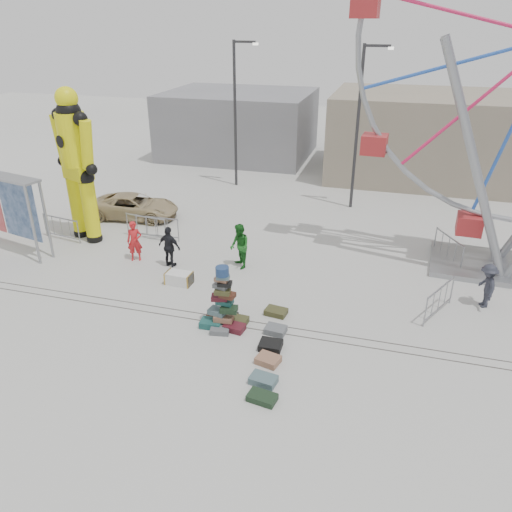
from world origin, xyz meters
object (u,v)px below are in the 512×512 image
(barricade_wheel_back, at_px, (448,249))
(pedestrian_black, at_px, (169,247))
(barricade_dummy_b, at_px, (146,227))
(barricade_wheel_front, at_px, (439,300))
(steamer_trunk, at_px, (179,278))
(parked_suv, at_px, (134,206))
(barricade_dummy_c, at_px, (157,228))
(lamp_post_left, at_px, (237,108))
(barricade_dummy_a, at_px, (62,228))
(pedestrian_red, at_px, (135,241))
(crash_test_dummy, at_px, (76,160))
(suitcase_tower, at_px, (224,310))
(pedestrian_green, at_px, (240,246))
(lamp_post_right, at_px, (360,121))

(barricade_wheel_back, relative_size, pedestrian_black, 1.18)
(barricade_dummy_b, relative_size, barricade_wheel_front, 1.00)
(steamer_trunk, height_order, barricade_wheel_back, barricade_wheel_back)
(barricade_wheel_front, xyz_separation_m, barricade_wheel_back, (0.54, 4.44, 0.00))
(parked_suv, bearing_deg, barricade_dummy_b, -146.96)
(barricade_dummy_c, bearing_deg, barricade_wheel_back, 3.88)
(lamp_post_left, relative_size, pedestrian_black, 4.71)
(barricade_dummy_a, xyz_separation_m, pedestrian_red, (4.19, -0.97, 0.29))
(barricade_dummy_c, xyz_separation_m, barricade_wheel_back, (12.43, 1.24, 0.00))
(crash_test_dummy, distance_m, pedestrian_black, 5.77)
(pedestrian_red, bearing_deg, barricade_dummy_b, 85.59)
(crash_test_dummy, xyz_separation_m, barricade_dummy_a, (-0.99, -0.47, -3.04))
(suitcase_tower, relative_size, pedestrian_green, 1.18)
(barricade_wheel_front, height_order, parked_suv, parked_suv)
(barricade_dummy_a, relative_size, pedestrian_green, 1.09)
(lamp_post_right, height_order, pedestrian_black, lamp_post_right)
(barricade_dummy_a, bearing_deg, lamp_post_left, 72.28)
(crash_test_dummy, height_order, barricade_dummy_c, crash_test_dummy)
(steamer_trunk, relative_size, barricade_wheel_front, 0.49)
(crash_test_dummy, distance_m, pedestrian_red, 4.46)
(barricade_dummy_c, bearing_deg, barricade_dummy_b, -178.46)
(pedestrian_red, bearing_deg, pedestrian_green, -13.19)
(lamp_post_right, distance_m, lamp_post_left, 7.28)
(suitcase_tower, relative_size, barricade_wheel_front, 1.08)
(crash_test_dummy, relative_size, barricade_dummy_a, 3.41)
(barricade_dummy_b, relative_size, barricade_dummy_c, 1.00)
(lamp_post_right, relative_size, barricade_dummy_a, 4.00)
(crash_test_dummy, distance_m, barricade_wheel_front, 15.53)
(crash_test_dummy, relative_size, barricade_wheel_back, 3.41)
(lamp_post_left, distance_m, barricade_wheel_back, 14.17)
(barricade_dummy_c, bearing_deg, lamp_post_right, 37.91)
(suitcase_tower, distance_m, pedestrian_black, 4.93)
(lamp_post_right, bearing_deg, barricade_wheel_front, -68.60)
(barricade_dummy_a, height_order, barricade_wheel_back, same)
(suitcase_tower, relative_size, steamer_trunk, 2.22)
(crash_test_dummy, height_order, barricade_wheel_front, crash_test_dummy)
(barricade_wheel_front, bearing_deg, suitcase_tower, 138.47)
(pedestrian_green, height_order, parked_suv, pedestrian_green)
(suitcase_tower, xyz_separation_m, pedestrian_black, (-3.48, 3.48, 0.25))
(suitcase_tower, bearing_deg, lamp_post_right, 76.93)
(steamer_trunk, relative_size, barricade_dummy_b, 0.49)
(barricade_dummy_b, bearing_deg, lamp_post_right, 43.97)
(barricade_dummy_c, height_order, barricade_wheel_back, same)
(pedestrian_green, bearing_deg, suitcase_tower, -26.89)
(barricade_dummy_c, height_order, parked_suv, parked_suv)
(barricade_dummy_c, relative_size, pedestrian_green, 1.09)
(lamp_post_right, bearing_deg, parked_suv, -156.37)
(barricade_dummy_c, distance_m, barricade_wheel_back, 12.49)
(crash_test_dummy, xyz_separation_m, barricade_wheel_back, (15.57, 1.96, -3.04))
(lamp_post_left, relative_size, parked_suv, 1.86)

